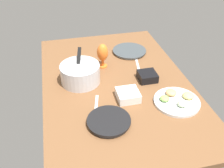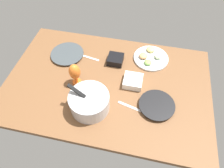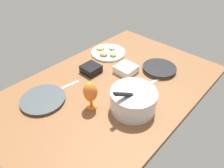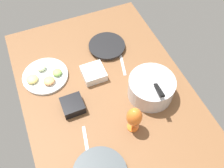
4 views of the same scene
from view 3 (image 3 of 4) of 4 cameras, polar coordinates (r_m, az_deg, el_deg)
The scene contains 10 objects.
ground_plane at distance 143.76cm, azimuth -0.21°, elevation -1.17°, with size 160.00×104.00×4.00cm, color brown.
dinner_plate_left at distance 161.35cm, azimuth 13.25°, elevation 4.29°, with size 25.93×25.93×3.01cm.
dinner_plate_right at distance 137.72cm, azimuth -18.93°, elevation -4.18°, with size 28.65×28.65×2.20cm.
mixing_bowl at distance 121.94cm, azimuth 6.04°, elevation -4.39°, with size 29.05×27.98×20.35cm.
fruit_platter at distance 178.67cm, azimuth -1.22°, elevation 9.05°, with size 29.71×29.71×5.31cm.
hurricane_glass_orange at distance 119.78cm, azimuth -6.15°, elevation -2.42°, with size 8.68×8.68×19.49cm.
square_bowl_black at distance 154.88cm, azimuth -5.96°, elevation 4.36°, with size 12.80×12.80×5.84cm.
square_bowl_white at distance 154.16cm, azimuth 3.98°, elevation 4.29°, with size 14.33×14.33×5.73cm.
fork_by_left_plate at distance 147.04cm, azimuth 10.60°, elevation 0.26°, with size 18.00×1.80×0.60cm, color silver.
fork_by_right_plate at distance 145.75cm, azimuth -12.54°, elevation -0.45°, with size 18.00×1.80×0.60cm, color silver.
Camera 3 is at (80.22, 75.23, 90.59)cm, focal length 32.29 mm.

